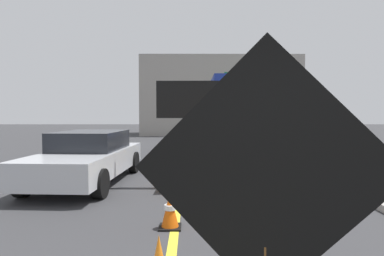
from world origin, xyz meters
TOP-DOWN VIEW (x-y plane):
  - lane_center_stripe at (0.00, 6.00)m, footprint 0.14×36.00m
  - roadwork_sign at (0.70, 2.69)m, footprint 1.61×0.31m
  - arrow_board_trailer at (0.18, 9.11)m, footprint 1.60×1.82m
  - box_truck at (2.34, 15.61)m, footprint 2.63×6.75m
  - pickup_car at (-2.50, 9.56)m, footprint 2.20×4.91m
  - highway_guide_sign at (4.56, 23.77)m, footprint 2.79×0.25m
  - far_building_block at (2.86, 30.78)m, footprint 13.65×6.14m
  - traffic_cone_mid_lane at (-0.08, 5.99)m, footprint 0.36×0.36m

SIDE VIEW (x-z plane):
  - lane_center_stripe at x=0.00m, z-range 0.00..0.01m
  - traffic_cone_mid_lane at x=-0.08m, z-range -0.01..0.59m
  - arrow_board_trailer at x=0.18m, z-range -0.87..1.83m
  - pickup_car at x=-2.50m, z-range 0.01..1.39m
  - roadwork_sign at x=0.70m, z-range 0.30..2.64m
  - box_truck at x=2.34m, z-range 0.14..3.46m
  - far_building_block at x=2.86m, z-range 0.00..6.78m
  - highway_guide_sign at x=4.56m, z-range 0.92..5.92m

